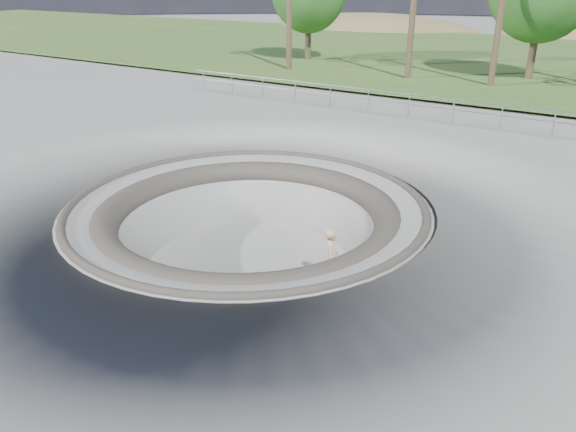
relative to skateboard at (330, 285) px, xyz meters
The scene contains 6 objects.
ground 3.26m from the skateboard, behind, with size 180.00×180.00×0.00m, color gray.
skate_bowl 2.70m from the skateboard, behind, with size 14.00×14.00×4.10m.
grass_strip 34.06m from the skateboard, 94.56° to the left, with size 180.00×36.00×0.12m.
safety_railing 12.45m from the skateboard, 102.79° to the left, with size 25.00×0.06×1.03m.
skateboard is the anchor object (origin of this frame).
skater 0.85m from the skateboard, 90.00° to the right, with size 0.60×0.40×1.66m, color tan.
Camera 1 is at (9.04, -11.77, 6.00)m, focal length 35.00 mm.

